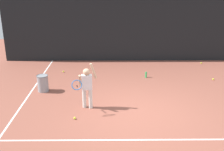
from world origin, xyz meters
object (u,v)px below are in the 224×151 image
tennis_ball_5 (75,118)px  tennis_ball_0 (63,71)px  tennis_ball_3 (213,79)px  water_bottle (146,75)px  tennis_ball_2 (201,63)px  tennis_player (87,85)px  ball_hopper (43,83)px

tennis_ball_5 → tennis_ball_0: bearing=103.3°
tennis_ball_3 → tennis_ball_0: bearing=170.6°
water_bottle → tennis_ball_0: 3.32m
water_bottle → tennis_ball_3: bearing=-6.9°
tennis_ball_2 → tennis_ball_3: bearing=-95.9°
tennis_player → tennis_ball_5: tennis_player is taller
tennis_ball_0 → tennis_ball_5: same height
tennis_player → tennis_ball_3: tennis_player is taller
tennis_ball_5 → tennis_ball_3: bearing=31.4°
tennis_ball_2 → tennis_player: bearing=-137.7°
ball_hopper → tennis_ball_5: bearing=-56.6°
water_bottle → tennis_ball_2: bearing=33.2°
water_bottle → ball_hopper: bearing=-160.4°
ball_hopper → tennis_ball_3: 6.19m
tennis_ball_0 → tennis_player: bearing=-69.3°
water_bottle → tennis_ball_2: 3.22m
water_bottle → tennis_ball_3: 2.50m
tennis_ball_3 → water_bottle: bearing=173.1°
ball_hopper → tennis_ball_3: (6.11, 0.99, -0.26)m
tennis_ball_0 → tennis_ball_3: 5.82m
tennis_ball_0 → tennis_ball_2: same height
ball_hopper → tennis_ball_2: ball_hopper is taller
tennis_player → tennis_ball_3: size_ratio=20.46×
tennis_player → water_bottle: bearing=46.3°
ball_hopper → water_bottle: 3.85m
ball_hopper → tennis_ball_3: ball_hopper is taller
water_bottle → tennis_ball_5: 4.00m
ball_hopper → tennis_ball_2: (6.32, 3.05, -0.26)m
tennis_player → tennis_ball_2: 6.45m
tennis_ball_3 → tennis_ball_5: same height
tennis_ball_2 → tennis_ball_3: size_ratio=1.00×
tennis_ball_2 → tennis_ball_5: 7.10m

